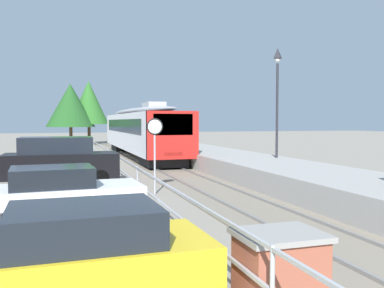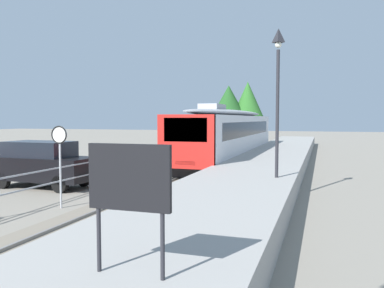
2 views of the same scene
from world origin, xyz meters
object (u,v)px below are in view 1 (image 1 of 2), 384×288
Objects in this scene: platform_lamp_mid_platform at (277,82)px; parked_hatchback_white at (61,195)px; parked_hatchback_yellow at (70,261)px; commuter_train at (140,129)px; parked_suv_black at (60,160)px; brick_utility_cabinet at (279,271)px; speed_limit_sign at (155,137)px.

parked_hatchback_white is at bearing -144.68° from platform_lamp_mid_platform.
commuter_train is at bearing 77.38° from parked_hatchback_yellow.
parked_hatchback_yellow is at bearing -89.50° from parked_suv_black.
commuter_train is at bearing 83.91° from brick_utility_cabinet.
speed_limit_sign is 10.01m from brick_utility_cabinet.
parked_suv_black is (-3.32, 3.21, -1.06)m from speed_limit_sign.
parked_hatchback_yellow is 12.43m from parked_suv_black.
parked_suv_black is (-10.16, -0.13, -3.56)m from platform_lamp_mid_platform.
commuter_train is 3.55× the size of platform_lamp_mid_platform.
brick_utility_cabinet is 0.30× the size of parked_hatchback_white.
commuter_train is at bearing 110.27° from platform_lamp_mid_platform.
parked_hatchback_yellow is at bearing -128.69° from platform_lamp_mid_platform.
platform_lamp_mid_platform is 10.77m from parked_suv_black.
parked_suv_black is at bearing 135.94° from speed_limit_sign.
parked_suv_black is at bearing 102.67° from brick_utility_cabinet.
commuter_train is 6.77× the size of speed_limit_sign.
parked_hatchback_white is (-3.32, -3.87, -1.33)m from speed_limit_sign.
brick_utility_cabinet is (-7.22, -13.21, -4.05)m from platform_lamp_mid_platform.
parked_hatchback_white is 7.08m from parked_suv_black.
brick_utility_cabinet is 0.26× the size of parked_suv_black.
parked_hatchback_yellow is (-3.21, -9.22, -1.33)m from speed_limit_sign.
parked_suv_black is at bearing 89.97° from parked_hatchback_white.
speed_limit_sign is at bearing -154.02° from platform_lamp_mid_platform.
platform_lamp_mid_platform reaches higher than brick_utility_cabinet.
parked_hatchback_yellow is 0.99× the size of parked_hatchback_white.
parked_suv_black is at bearing 90.50° from parked_hatchback_yellow.
speed_limit_sign reaches higher than brick_utility_cabinet.
speed_limit_sign is at bearing 87.83° from brick_utility_cabinet.
speed_limit_sign is at bearing 49.35° from parked_hatchback_white.
parked_suv_black is (0.00, 7.07, 0.27)m from parked_hatchback_white.
parked_hatchback_yellow is at bearing -102.62° from commuter_train.
parked_suv_black is (-2.94, 13.09, 0.49)m from brick_utility_cabinet.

